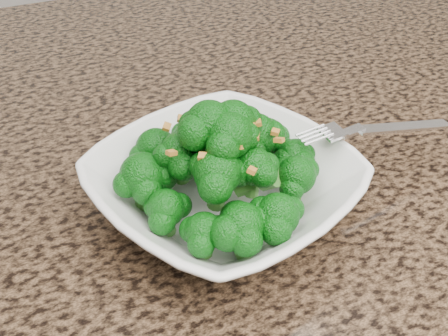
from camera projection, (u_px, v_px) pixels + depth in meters
name	position (u px, v px, depth m)	size (l,w,h in m)	color
granite_counter	(159.00, 190.00, 0.56)	(1.64, 1.04, 0.03)	brown
bowl	(224.00, 188.00, 0.50)	(0.22, 0.22, 0.05)	white
broccoli_pile	(224.00, 128.00, 0.46)	(0.20, 0.20, 0.07)	#0A5B0C
garlic_topping	(224.00, 86.00, 0.43)	(0.12, 0.12, 0.01)	#C58630
fork	(356.00, 130.00, 0.51)	(0.19, 0.03, 0.01)	silver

